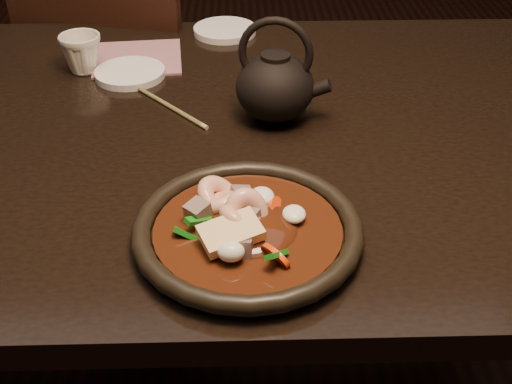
{
  "coord_description": "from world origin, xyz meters",
  "views": [
    {
      "loc": [
        0.11,
        -0.9,
        1.26
      ],
      "look_at": [
        0.13,
        -0.26,
        0.8
      ],
      "focal_mm": 45.0,
      "sensor_mm": 36.0,
      "label": 1
    }
  ],
  "objects_px": {
    "chair": "(129,114)",
    "plate": "(248,231)",
    "teapot": "(276,84)",
    "table": "(176,165)",
    "tea_cup": "(82,52)"
  },
  "relations": [
    {
      "from": "tea_cup",
      "to": "teapot",
      "type": "height_order",
      "value": "teapot"
    },
    {
      "from": "table",
      "to": "tea_cup",
      "type": "bearing_deg",
      "value": 130.83
    },
    {
      "from": "table",
      "to": "chair",
      "type": "xyz_separation_m",
      "value": [
        -0.18,
        0.56,
        -0.21
      ]
    },
    {
      "from": "table",
      "to": "plate",
      "type": "relative_size",
      "value": 5.63
    },
    {
      "from": "teapot",
      "to": "chair",
      "type": "bearing_deg",
      "value": 132.67
    },
    {
      "from": "table",
      "to": "tea_cup",
      "type": "distance_m",
      "value": 0.3
    },
    {
      "from": "table",
      "to": "teapot",
      "type": "relative_size",
      "value": 9.54
    },
    {
      "from": "table",
      "to": "chair",
      "type": "distance_m",
      "value": 0.62
    },
    {
      "from": "chair",
      "to": "tea_cup",
      "type": "distance_m",
      "value": 0.48
    },
    {
      "from": "chair",
      "to": "plate",
      "type": "bearing_deg",
      "value": 122.33
    },
    {
      "from": "plate",
      "to": "tea_cup",
      "type": "xyz_separation_m",
      "value": [
        -0.29,
        0.49,
        0.02
      ]
    },
    {
      "from": "tea_cup",
      "to": "plate",
      "type": "bearing_deg",
      "value": -59.31
    },
    {
      "from": "table",
      "to": "plate",
      "type": "xyz_separation_m",
      "value": [
        0.12,
        -0.29,
        0.09
      ]
    },
    {
      "from": "table",
      "to": "teapot",
      "type": "height_order",
      "value": "teapot"
    },
    {
      "from": "plate",
      "to": "teapot",
      "type": "distance_m",
      "value": 0.31
    }
  ]
}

